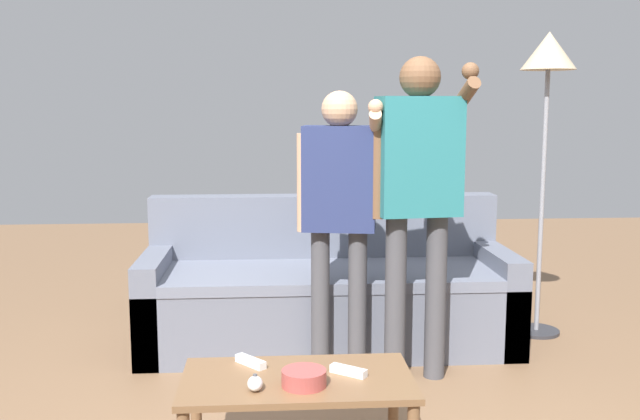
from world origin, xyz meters
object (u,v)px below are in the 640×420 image
at_px(coffee_table, 297,391).
at_px(floor_lamp, 548,76).
at_px(player_center, 339,200).
at_px(snack_bowl, 304,378).
at_px(player_right, 418,180).
at_px(game_remote_wand_far, 251,362).
at_px(game_remote_wand_near, 348,371).
at_px(game_remote_nunchuk, 255,383).
at_px(couch, 328,293).

distance_m(coffee_table, floor_lamp, 2.54).
height_order(coffee_table, floor_lamp, floor_lamp).
bearing_deg(player_center, snack_bowl, -102.10).
distance_m(player_right, game_remote_wand_far, 1.29).
relative_size(player_center, game_remote_wand_near, 10.55).
xyz_separation_m(player_center, game_remote_wand_near, (-0.06, -0.98, -0.52)).
distance_m(player_center, game_remote_wand_far, 1.10).
bearing_deg(game_remote_wand_far, player_right, 43.77).
bearing_deg(game_remote_wand_far, coffee_table, -37.28).
relative_size(player_right, game_remote_wand_near, 11.73).
relative_size(snack_bowl, player_right, 0.10).
height_order(snack_bowl, game_remote_wand_near, snack_bowl).
bearing_deg(game_remote_wand_near, game_remote_wand_far, 161.60).
bearing_deg(player_center, coffee_table, -104.22).
distance_m(player_right, game_remote_wand_near, 1.19).
bearing_deg(game_remote_nunchuk, player_center, 69.73).
distance_m(snack_bowl, floor_lamp, 2.54).
xyz_separation_m(couch, snack_bowl, (-0.22, -1.62, 0.12)).
distance_m(game_remote_nunchuk, player_center, 1.29).
bearing_deg(couch, snack_bowl, -97.65).
distance_m(game_remote_nunchuk, game_remote_wand_near, 0.37).
relative_size(snack_bowl, floor_lamp, 0.09).
height_order(snack_bowl, game_remote_wand_far, snack_bowl).
xyz_separation_m(coffee_table, snack_bowl, (0.02, -0.08, 0.08)).
xyz_separation_m(couch, game_remote_wand_far, (-0.42, -1.40, 0.11)).
height_order(couch, coffee_table, couch).
bearing_deg(couch, game_remote_wand_near, -91.67).
bearing_deg(coffee_table, game_remote_wand_far, 142.72).
relative_size(couch, player_right, 1.31).
height_order(player_right, player_center, player_right).
relative_size(coffee_table, game_remote_wand_far, 6.38).
bearing_deg(game_remote_wand_near, game_remote_nunchuk, -160.81).
bearing_deg(game_remote_wand_far, floor_lamp, 40.38).
height_order(floor_lamp, player_center, floor_lamp).
relative_size(couch, snack_bowl, 13.05).
bearing_deg(player_right, game_remote_wand_near, -116.13).
bearing_deg(game_remote_nunchuk, couch, 76.52).
xyz_separation_m(couch, game_remote_nunchuk, (-0.39, -1.64, 0.12)).
height_order(player_right, game_remote_wand_near, player_right).
xyz_separation_m(game_remote_wand_near, game_remote_wand_far, (-0.37, 0.12, -0.00)).
height_order(couch, floor_lamp, floor_lamp).
height_order(game_remote_nunchuk, game_remote_wand_near, game_remote_nunchuk).
xyz_separation_m(snack_bowl, player_center, (0.23, 1.08, 0.51)).
bearing_deg(floor_lamp, coffee_table, -133.95).
height_order(player_center, game_remote_wand_far, player_center).
relative_size(couch, floor_lamp, 1.17).
xyz_separation_m(snack_bowl, game_remote_nunchuk, (-0.18, -0.02, -0.01)).
xyz_separation_m(snack_bowl, floor_lamp, (1.52, 1.68, 1.15)).
bearing_deg(snack_bowl, game_remote_wand_far, 132.11).
height_order(coffee_table, player_right, player_right).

